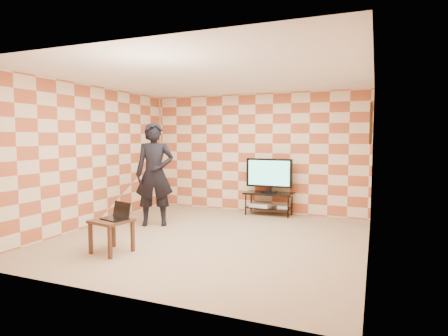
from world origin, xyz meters
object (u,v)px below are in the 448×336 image
Objects in this scene: tv_stand at (269,198)px; person at (155,174)px; tv at (269,174)px; side_table at (112,225)px.

tv_stand is 2.59m from person.
tv is at bearing -88.77° from tv_stand.
tv_stand is 1.04× the size of tv.
tv is 1.73× the size of side_table.
tv reaches higher than side_table.
person reaches higher than tv_stand.
tv_stand is 0.55m from tv.
person reaches higher than side_table.
tv reaches higher than tv_stand.
person is (-0.36, 1.74, 0.59)m from side_table.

